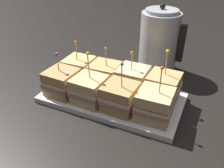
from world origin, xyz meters
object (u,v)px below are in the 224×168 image
sandwich_front_center_left (89,89)px  sandwich_back_center_left (105,75)px  sandwich_back_far_left (79,69)px  sandwich_back_far_right (163,87)px  sandwich_front_far_left (62,82)px  kettle_steel (159,42)px  serving_platter (112,98)px  sandwich_back_center_right (132,80)px  sandwich_front_far_right (155,105)px  sandwich_front_center_right (120,97)px

sandwich_front_center_left → sandwich_back_center_left: (0.00, 0.10, -0.00)m
sandwich_back_far_left → sandwich_back_far_right: sandwich_back_far_right is taller
sandwich_front_far_left → kettle_steel: size_ratio=0.54×
serving_platter → kettle_steel: size_ratio=1.70×
serving_platter → sandwich_back_center_left: (-0.05, 0.05, 0.05)m
serving_platter → sandwich_back_far_right: size_ratio=2.70×
sandwich_back_far_right → kettle_steel: (-0.08, 0.22, 0.06)m
sandwich_front_far_left → sandwich_back_far_left: bearing=88.1°
serving_platter → sandwich_back_center_right: size_ratio=3.08×
sandwich_front_far_right → sandwich_back_far_right: bearing=90.8°
serving_platter → sandwich_back_far_right: bearing=18.8°
sandwich_front_far_left → sandwich_back_far_left: size_ratio=0.97×
sandwich_back_center_right → sandwich_back_far_left: bearing=-179.4°
serving_platter → sandwich_front_far_right: 0.17m
sandwich_front_far_right → sandwich_back_center_left: 0.22m
serving_platter → kettle_steel: bearing=75.1°
sandwich_back_far_left → sandwich_back_center_left: bearing=-0.0°
kettle_steel → sandwich_front_far_right: bearing=-76.0°
sandwich_front_far_right → sandwich_back_center_right: sandwich_front_far_right is taller
sandwich_back_center_right → sandwich_front_far_left: bearing=-153.1°
serving_platter → sandwich_front_far_left: (-0.15, -0.05, 0.05)m
sandwich_back_center_right → kettle_steel: (0.02, 0.22, 0.06)m
sandwich_front_far_right → sandwich_back_far_right: sandwich_back_far_right is taller
sandwich_back_far_left → sandwich_back_center_right: (0.20, 0.00, 0.00)m
sandwich_front_center_left → sandwich_front_far_right: same height
sandwich_front_far_left → sandwich_front_far_right: bearing=0.2°
sandwich_back_center_left → sandwich_back_center_right: same height
sandwich_front_far_left → sandwich_back_center_right: bearing=26.9°
sandwich_back_center_left → sandwich_back_center_right: size_ratio=1.00×
serving_platter → sandwich_back_center_left: 0.09m
sandwich_back_far_left → sandwich_front_far_right: bearing=-18.2°
sandwich_back_far_left → sandwich_back_far_right: size_ratio=0.89×
serving_platter → sandwich_back_center_right: 0.09m
sandwich_front_center_right → sandwich_front_far_right: size_ratio=0.96×
sandwich_back_center_left → sandwich_back_far_right: sandwich_back_far_right is taller
sandwich_back_far_left → sandwich_front_center_right: bearing=-26.8°
sandwich_front_center_left → sandwich_back_center_left: size_ratio=1.14×
sandwich_front_center_right → sandwich_back_far_left: sandwich_front_center_right is taller
sandwich_front_far_left → kettle_steel: 0.39m
sandwich_front_center_right → sandwich_back_center_right: size_ratio=1.08×
sandwich_back_far_right → sandwich_front_far_right: bearing=-89.2°
sandwich_front_center_right → sandwich_back_center_left: (-0.10, 0.10, -0.00)m
sandwich_back_center_left → sandwich_back_far_right: size_ratio=0.88×
sandwich_front_far_left → sandwich_back_far_left: 0.10m
sandwich_front_center_left → kettle_steel: 0.35m
sandwich_front_center_right → serving_platter: bearing=134.0°
sandwich_back_far_left → sandwich_back_center_right: sandwich_back_far_left is taller
sandwich_front_center_right → sandwich_front_far_left: bearing=179.8°
sandwich_back_far_right → kettle_steel: 0.24m
sandwich_front_far_right → sandwich_back_far_right: (-0.00, 0.10, 0.00)m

